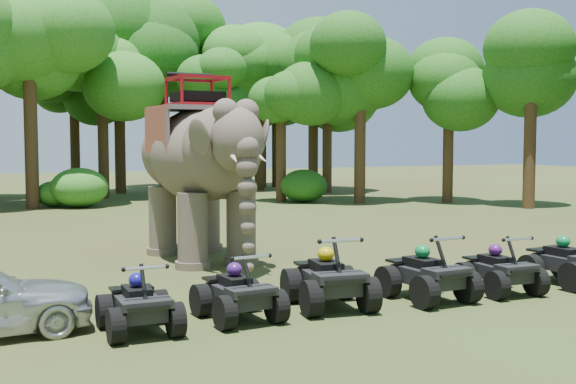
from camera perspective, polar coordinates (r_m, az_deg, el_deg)
name	(u,v)px	position (r m, az deg, el deg)	size (l,w,h in m)	color
ground	(312,287)	(15.09, 1.87, -7.52)	(110.00, 110.00, 0.00)	#47381E
elephant	(200,166)	(18.42, -6.99, 2.03)	(2.49, 5.65, 4.75)	brown
atv_0	(139,297)	(11.78, -11.71, -8.09)	(1.14, 1.56, 1.16)	black
atv_1	(238,285)	(12.36, -3.98, -7.35)	(1.17, 1.60, 1.19)	black
atv_2	(329,271)	(13.21, 3.24, -6.23)	(1.33, 1.82, 1.35)	black
atv_3	(427,267)	(14.04, 10.95, -5.81)	(1.27, 1.74, 1.29)	black
atv_4	(500,263)	(15.05, 16.38, -5.43)	(1.17, 1.60, 1.19)	black
atv_5	(569,255)	(16.32, 21.29, -4.65)	(1.25, 1.72, 1.27)	black
tree_0	(103,117)	(38.43, -14.43, 5.77)	(5.87, 5.87, 8.39)	#195114
tree_1	(197,131)	(36.80, -7.17, 4.82)	(4.86, 4.86, 6.94)	#195114
tree_2	(281,134)	(35.07, -0.56, 4.62)	(4.63, 4.63, 6.62)	#195114
tree_3	(360,120)	(34.46, 5.72, 5.65)	(5.51, 5.51, 7.87)	#195114
tree_4	(448,132)	(35.49, 12.56, 4.63)	(4.73, 4.73, 6.76)	#195114
tree_5	(530,121)	(33.42, 18.61, 5.32)	(5.37, 5.37, 7.67)	#195114
tree_29	(30,102)	(33.56, -19.70, 6.70)	(6.53, 6.53, 9.32)	#195114
tree_31	(75,125)	(42.01, -16.51, 5.08)	(5.34, 5.34, 7.63)	#195114
tree_32	(327,122)	(41.04, 3.12, 5.56)	(5.63, 5.63, 8.05)	#195114
tree_33	(119,104)	(41.78, -13.18, 6.81)	(7.05, 7.05, 10.06)	#195114
tree_36	(259,106)	(43.07, -2.28, 6.82)	(7.02, 7.02, 10.03)	#195114
tree_40	(262,120)	(46.11, -2.08, 5.71)	(5.96, 5.96, 8.52)	#195114
tree_42	(163,102)	(44.11, -9.84, 7.05)	(7.40, 7.40, 10.57)	#195114
tree_43	(276,121)	(46.10, -0.94, 5.66)	(5.90, 5.90, 8.43)	#195114
tree_45	(313,114)	(41.78, 2.01, 6.17)	(6.28, 6.28, 8.97)	#195114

